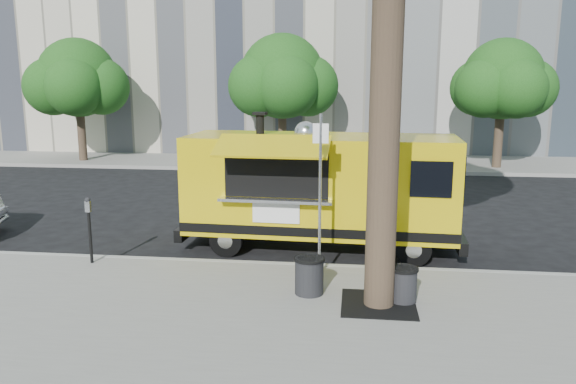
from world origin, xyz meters
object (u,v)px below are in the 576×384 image
sign_post (320,186)px  trash_bin_left (309,274)px  far_tree_b (282,77)px  food_truck (319,187)px  trash_bin_right (403,283)px  far_tree_a (78,78)px  parking_meter (89,222)px  far_tree_c (503,79)px

sign_post → trash_bin_left: bearing=-97.0°
far_tree_b → food_truck: bearing=-78.8°
food_truck → trash_bin_right: 3.70m
far_tree_a → parking_meter: size_ratio=4.01×
sign_post → trash_bin_left: sign_post is taller
sign_post → trash_bin_right: 2.27m
far_tree_b → parking_meter: bearing=-98.1°
parking_meter → food_truck: food_truck is taller
trash_bin_left → far_tree_b: bearing=99.1°
far_tree_a → far_tree_c: size_ratio=1.03×
far_tree_a → sign_post: bearing=-50.2°
food_truck → far_tree_b: bearing=103.7°
far_tree_a → food_truck: (11.39, -11.73, -2.36)m
food_truck → trash_bin_left: food_truck is taller
sign_post → food_truck: (-0.16, 2.12, -0.43)m
far_tree_a → parking_meter: 15.59m
far_tree_b → trash_bin_right: (4.00, -15.32, -3.37)m
sign_post → trash_bin_right: sign_post is taller
trash_bin_left → trash_bin_right: 1.57m
far_tree_b → parking_meter: size_ratio=4.12×
sign_post → parking_meter: sign_post is taller
sign_post → food_truck: 2.17m
far_tree_b → trash_bin_left: size_ratio=8.65×
far_tree_c → trash_bin_right: 16.16m
far_tree_b → trash_bin_right: bearing=-75.4°
far_tree_c → food_truck: 13.74m
far_tree_b → sign_post: size_ratio=1.83×
sign_post → food_truck: sign_post is taller
far_tree_c → food_truck: (-6.61, -11.83, -2.30)m
parking_meter → trash_bin_right: bearing=-11.9°
far_tree_a → far_tree_c: far_tree_a is taller
sign_post → food_truck: bearing=94.3°
parking_meter → trash_bin_left: bearing=-14.0°
far_tree_c → food_truck: bearing=-119.2°
food_truck → sign_post: bearing=-83.2°
trash_bin_left → food_truck: bearing=90.9°
far_tree_c → trash_bin_right: (-5.00, -15.02, -3.26)m
trash_bin_right → sign_post: bearing=143.6°
far_tree_b → far_tree_a: bearing=-177.5°
far_tree_a → parking_meter: (7.00, -13.65, -2.79)m
far_tree_a → far_tree_b: (9.00, 0.40, 0.06)m
sign_post → far_tree_c: bearing=65.2°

